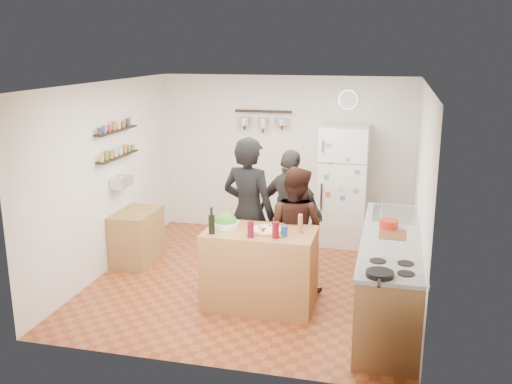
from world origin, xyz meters
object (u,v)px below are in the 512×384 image
(salad_bowl, at_px, (226,224))
(wall_clock, at_px, (348,100))
(salt_canister, at_px, (284,231))
(skillet, at_px, (380,274))
(fridge, at_px, (343,185))
(person_center, at_px, (295,229))
(prep_island, at_px, (260,268))
(pepper_mill, at_px, (300,225))
(counter_run, at_px, (390,276))
(side_table, at_px, (137,237))
(person_left, at_px, (249,213))
(red_bowl, at_px, (389,224))
(person_back, at_px, (291,212))
(wine_bottle, at_px, (212,224))

(salad_bowl, xyz_separation_m, wall_clock, (1.13, 2.73, 1.21))
(salt_canister, distance_m, wall_clock, 3.16)
(salad_bowl, xyz_separation_m, skillet, (1.78, -1.09, 0.00))
(fridge, height_order, wall_clock, wall_clock)
(person_center, xyz_separation_m, fridge, (0.41, 1.91, 0.12))
(prep_island, height_order, pepper_mill, pepper_mill)
(skillet, bearing_deg, prep_island, 142.43)
(salad_bowl, relative_size, counter_run, 0.12)
(salt_canister, relative_size, side_table, 0.14)
(person_left, relative_size, side_table, 2.37)
(person_left, height_order, skillet, person_left)
(red_bowl, height_order, wall_clock, wall_clock)
(person_left, bearing_deg, salad_bowl, 87.59)
(person_back, bearing_deg, counter_run, 169.32)
(counter_run, height_order, fridge, fridge)
(person_back, height_order, wall_clock, wall_clock)
(person_left, height_order, counter_run, person_left)
(counter_run, bearing_deg, wine_bottle, -169.37)
(side_table, bearing_deg, person_left, -13.55)
(prep_island, relative_size, red_bowl, 5.91)
(counter_run, xyz_separation_m, red_bowl, (-0.05, 0.29, 0.51))
(salad_bowl, xyz_separation_m, counter_run, (1.88, 0.10, -0.49))
(prep_island, xyz_separation_m, salt_canister, (0.30, -0.12, 0.51))
(salad_bowl, relative_size, wall_clock, 1.05)
(person_back, relative_size, red_bowl, 7.81)
(salt_canister, relative_size, wall_clock, 0.38)
(fridge, distance_m, wall_clock, 1.29)
(side_table, bearing_deg, skillet, -30.81)
(person_left, distance_m, side_table, 1.85)
(person_left, distance_m, counter_run, 1.84)
(person_back, bearing_deg, fridge, -87.04)
(prep_island, distance_m, fridge, 2.59)
(salt_canister, distance_m, fridge, 2.60)
(person_center, distance_m, red_bowl, 1.13)
(person_back, height_order, counter_run, person_back)
(prep_island, xyz_separation_m, fridge, (0.71, 2.45, 0.45))
(wine_bottle, height_order, fridge, fridge)
(counter_run, relative_size, red_bowl, 12.44)
(person_center, height_order, skillet, person_center)
(red_bowl, bearing_deg, wall_clock, 106.66)
(counter_run, bearing_deg, person_center, 161.19)
(counter_run, xyz_separation_m, skillet, (-0.10, -1.19, 0.49))
(salt_canister, bearing_deg, person_back, 97.01)
(person_center, bearing_deg, skillet, 141.94)
(prep_island, relative_size, counter_run, 0.48)
(fridge, bearing_deg, salt_canister, -99.03)
(person_back, distance_m, fridge, 1.45)
(fridge, bearing_deg, person_back, -112.77)
(person_center, xyz_separation_m, red_bowl, (1.11, -0.10, 0.19))
(person_back, height_order, skillet, person_back)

